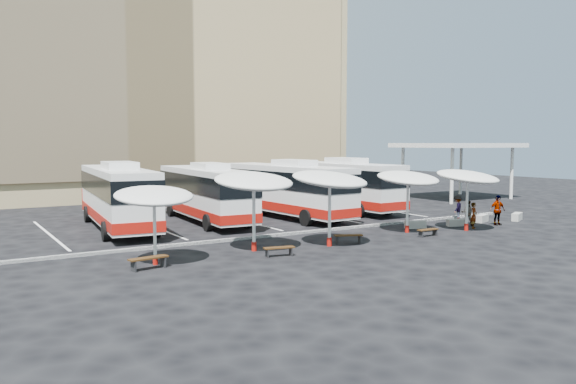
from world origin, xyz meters
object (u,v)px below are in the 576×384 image
wood_bench_3 (428,231)px  conc_bench_1 (456,223)px  sunshade_3 (408,178)px  passenger_3 (457,208)px  bus_3 (337,183)px  passenger_0 (474,216)px  sunshade_2 (330,180)px  wood_bench_0 (149,260)px  bus_2 (285,188)px  wood_bench_1 (279,249)px  sunshade_0 (154,196)px  sunshade_1 (254,182)px  bus_0 (117,194)px  passenger_2 (498,210)px  bus_1 (205,191)px  passenger_1 (468,213)px  wood_bench_2 (348,237)px  conc_bench_3 (517,217)px  conc_bench_2 (482,218)px  conc_bench_0 (415,224)px  sunshade_4 (468,177)px

wood_bench_3 → conc_bench_1: size_ratio=1.13×
sunshade_3 → passenger_3: sunshade_3 is taller
bus_3 → passenger_0: 12.10m
sunshade_2 → wood_bench_0: size_ratio=2.74×
bus_2 → wood_bench_1: bearing=-125.8°
sunshade_0 → sunshade_1: bearing=5.3°
wood_bench_3 → bus_0: bearing=139.0°
sunshade_2 → passenger_2: 13.59m
bus_1 → passenger_0: size_ratio=7.90×
sunshade_0 → passenger_1: bearing=2.2°
bus_0 → passenger_0: 21.79m
sunshade_3 → passenger_3: size_ratio=2.33×
bus_3 → bus_2: bearing=-167.3°
wood_bench_2 → conc_bench_3: conc_bench_3 is taller
wood_bench_1 → conc_bench_2: (17.23, 2.60, -0.10)m
conc_bench_3 → bus_3: bearing=121.6°
conc_bench_0 → sunshade_4: bearing=-49.1°
sunshade_1 → passenger_3: (16.95, 2.39, -2.53)m
wood_bench_2 → passenger_0: bearing=0.0°
sunshade_1 → wood_bench_3: sunshade_1 is taller
conc_bench_0 → bus_1: bearing=134.9°
sunshade_0 → bus_0: bearing=82.7°
conc_bench_1 → bus_0: bearing=150.7°
bus_3 → wood_bench_3: bus_3 is taller
bus_0 → wood_bench_0: 12.17m
bus_1 → wood_bench_0: bearing=-118.9°
sunshade_3 → wood_bench_2: bearing=-168.9°
bus_3 → conc_bench_2: (4.20, -10.36, -1.86)m
conc_bench_2 → passenger_2: bearing=-104.1°
passenger_1 → passenger_3: bearing=-74.8°
passenger_2 → wood_bench_3: bearing=-160.9°
wood_bench_0 → conc_bench_1: size_ratio=1.43×
conc_bench_0 → passenger_3: bearing=13.8°
wood_bench_1 → conc_bench_2: 17.43m
conc_bench_0 → bus_2: bearing=114.9°
wood_bench_0 → passenger_2: bearing=1.4°
bus_1 → bus_0: bearing=-175.0°
conc_bench_3 → passenger_3: size_ratio=0.81×
sunshade_2 → conc_bench_2: size_ratio=3.64×
conc_bench_1 → conc_bench_2: size_ratio=0.93×
sunshade_1 → wood_bench_3: size_ratio=2.93×
sunshade_0 → passenger_0: 20.02m
conc_bench_3 → bus_0: bearing=156.0°
bus_1 → sunshade_4: bus_1 is taller
bus_2 → wood_bench_1: bus_2 is taller
bus_3 → passenger_1: bearing=-80.0°
bus_3 → sunshade_3: bus_3 is taller
wood_bench_0 → wood_bench_3: (15.87, -0.22, -0.07)m
conc_bench_0 → sunshade_2: bearing=-165.7°
sunshade_0 → wood_bench_2: (10.22, -0.31, -2.61)m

